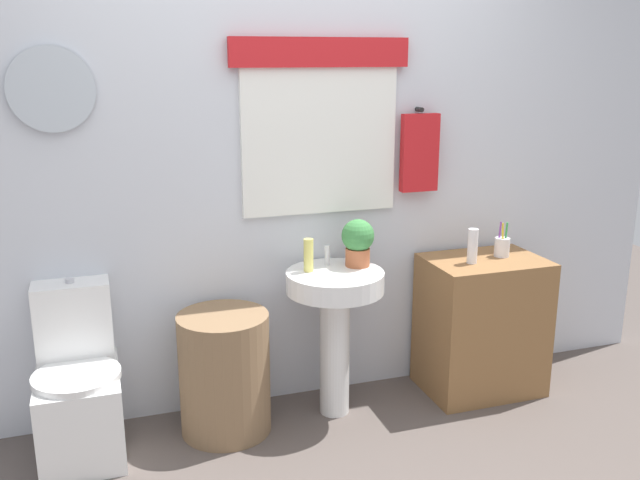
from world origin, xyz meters
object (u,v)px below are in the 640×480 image
object	(u,v)px
potted_plant	(358,241)
toothbrush_cup	(502,247)
toilet	(79,390)
pedestal_sink	(335,310)
soap_bottle	(308,255)
wooden_cabinet	(481,325)
laundry_hamper	(225,373)
lotion_bottle	(473,246)

from	to	relation	value
potted_plant	toothbrush_cup	distance (m)	0.81
toilet	pedestal_sink	world-z (taller)	toilet
toilet	soap_bottle	xyz separation A→B (m)	(1.10, 0.01, 0.54)
toothbrush_cup	potted_plant	bearing A→B (deg)	177.15
toilet	potted_plant	bearing A→B (deg)	0.97
soap_bottle	toilet	bearing A→B (deg)	-179.32
wooden_cabinet	toothbrush_cup	size ratio (longest dim) A/B	3.99
pedestal_sink	toothbrush_cup	xyz separation A→B (m)	(0.94, 0.02, 0.24)
laundry_hamper	potted_plant	bearing A→B (deg)	4.90
toothbrush_cup	lotion_bottle	bearing A→B (deg)	-164.36
pedestal_sink	toothbrush_cup	bearing A→B (deg)	1.21
toilet	toothbrush_cup	bearing A→B (deg)	-0.45
soap_bottle	toothbrush_cup	xyz separation A→B (m)	(1.06, -0.03, -0.04)
toilet	lotion_bottle	bearing A→B (deg)	-2.26
toilet	potted_plant	distance (m)	1.48
wooden_cabinet	soap_bottle	distance (m)	1.07
pedestal_sink	toothbrush_cup	size ratio (longest dim) A/B	4.06
toilet	pedestal_sink	xyz separation A→B (m)	(1.22, -0.04, 0.26)
potted_plant	lotion_bottle	distance (m)	0.60
pedestal_sink	wooden_cabinet	xyz separation A→B (m)	(0.84, 0.00, -0.19)
wooden_cabinet	potted_plant	xyz separation A→B (m)	(-0.70, 0.06, 0.51)
toilet	laundry_hamper	xyz separation A→B (m)	(0.66, -0.04, 0.00)
toilet	soap_bottle	distance (m)	1.23
wooden_cabinet	toothbrush_cup	xyz separation A→B (m)	(0.11, 0.02, 0.42)
potted_plant	toothbrush_cup	bearing A→B (deg)	-2.85
pedestal_sink	soap_bottle	size ratio (longest dim) A/B	4.61
wooden_cabinet	potted_plant	bearing A→B (deg)	175.09
pedestal_sink	wooden_cabinet	distance (m)	0.86
wooden_cabinet	soap_bottle	bearing A→B (deg)	177.01
wooden_cabinet	lotion_bottle	size ratio (longest dim) A/B	4.09
wooden_cabinet	soap_bottle	size ratio (longest dim) A/B	4.53
potted_plant	lotion_bottle	world-z (taller)	potted_plant
toilet	toothbrush_cup	size ratio (longest dim) A/B	4.28
pedestal_sink	wooden_cabinet	bearing A→B (deg)	0.00
potted_plant	lotion_bottle	size ratio (longest dim) A/B	1.32
toothbrush_cup	soap_bottle	bearing A→B (deg)	178.38
toilet	wooden_cabinet	bearing A→B (deg)	-1.03
lotion_bottle	toothbrush_cup	world-z (taller)	toothbrush_cup
laundry_hamper	soap_bottle	bearing A→B (deg)	6.49
potted_plant	wooden_cabinet	bearing A→B (deg)	-4.91
laundry_hamper	lotion_bottle	world-z (taller)	lotion_bottle
wooden_cabinet	toilet	bearing A→B (deg)	178.97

